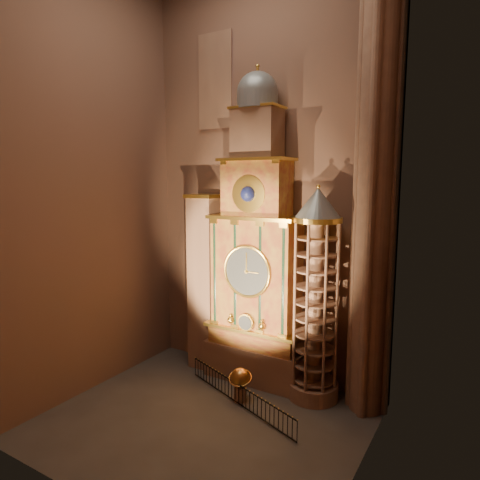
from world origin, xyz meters
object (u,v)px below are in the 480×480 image
Objects in this scene: iron_railing at (239,394)px; stair_turret at (316,297)px; celestial_globe at (240,381)px; astronomical_clock at (256,261)px; portrait_tower at (205,281)px.

stair_turret is at bearing 42.53° from iron_railing.
stair_turret is at bearing 36.39° from celestial_globe.
astronomical_clock is at bearing 101.12° from celestial_globe.
astronomical_clock is at bearing 102.52° from iron_railing.
stair_turret reaches higher than iron_railing.
stair_turret is (6.90, -0.28, 0.12)m from portrait_tower.
celestial_globe is at bearing -32.75° from portrait_tower.
astronomical_clock reaches higher than portrait_tower.
portrait_tower is (-3.40, 0.02, -1.53)m from astronomical_clock.
celestial_globe is (-3.01, -2.22, -4.25)m from stair_turret.
astronomical_clock is 3.73m from portrait_tower.
portrait_tower is at bearing 144.31° from iron_railing.
portrait_tower is 6.91m from stair_turret.
astronomical_clock is 1.64× the size of portrait_tower.
iron_railing is at bearing -69.18° from celestial_globe.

